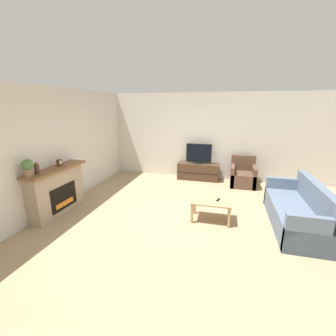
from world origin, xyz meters
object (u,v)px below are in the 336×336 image
mantel_vase_left (37,169)px  armchair (243,176)px  tv (199,154)px  coffee_table (211,204)px  fireplace (57,190)px  tv_stand (198,171)px  couch (297,212)px  potted_plant (28,167)px  remote (218,200)px  mantel_clock (59,163)px

mantel_vase_left → armchair: mantel_vase_left is taller
tv → coffee_table: size_ratio=0.99×
fireplace → tv_stand: fireplace is taller
coffee_table → couch: couch is taller
mantel_vase_left → tv: size_ratio=0.28×
potted_plant → remote: 3.69m
tv_stand → coffee_table: bearing=-76.9°
mantel_clock → remote: size_ratio=0.97×
fireplace → coffee_table: fireplace is taller
fireplace → couch: (4.95, 0.66, -0.22)m
coffee_table → couch: 1.66m
fireplace → remote: 3.48m
armchair → mantel_vase_left: bearing=-140.4°
couch → mantel_clock: bearing=-174.2°
potted_plant → couch: 5.18m
mantel_vase_left → couch: mantel_vase_left is taller
mantel_vase_left → potted_plant: (0.00, -0.19, 0.08)m
mantel_vase_left → couch: 5.12m
mantel_clock → couch: bearing=5.8°
armchair → couch: couch is taller
fireplace → coffee_table: bearing=8.1°
mantel_clock → remote: (3.42, 0.37, -0.65)m
tv_stand → remote: (0.74, -2.57, 0.18)m
tv_stand → coffee_table: (0.61, -2.63, 0.10)m
mantel_clock → tv: mantel_clock is taller
tv → armchair: 1.47m
tv_stand → armchair: 1.37m
mantel_vase_left → mantel_clock: 0.61m
coffee_table → armchair: bearing=72.8°
mantel_clock → tv: 3.99m
mantel_clock → tv: bearing=47.7°
potted_plant → fireplace: bearing=91.5°
tv → couch: bearing=-47.3°
mantel_clock → coffee_table: (3.29, 0.32, -0.73)m
tv_stand → couch: couch is taller
mantel_vase_left → tv_stand: 4.53m
fireplace → coffee_table: (3.31, 0.47, -0.15)m
tv → remote: size_ratio=5.10×
potted_plant → armchair: (4.03, 3.53, -0.92)m
potted_plant → tv: (2.68, 3.74, -0.38)m
fireplace → couch: 5.00m
armchair → remote: (-0.61, -2.36, 0.16)m
mantel_vase_left → tv: bearing=52.9°
potted_plant → armchair: size_ratio=0.38×
tv_stand → tv: (-0.00, -0.00, 0.56)m
fireplace → couch: size_ratio=0.74×
fireplace → coffee_table: 3.34m
armchair → coffee_table: armchair is taller
fireplace → mantel_clock: bearing=83.5°
potted_plant → tv_stand: bearing=54.4°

